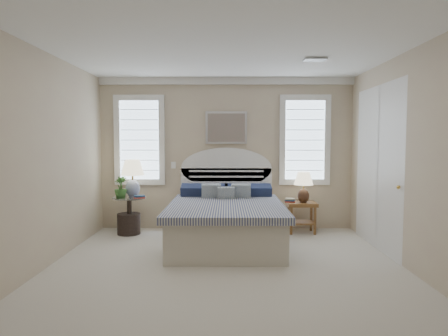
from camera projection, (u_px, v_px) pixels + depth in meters
floor at (226, 274)px, 4.76m from camera, size 4.50×5.00×0.01m
ceiling at (226, 44)px, 4.58m from camera, size 4.50×5.00×0.01m
wall_back at (226, 154)px, 7.16m from camera, size 4.50×0.02×2.70m
wall_left at (35, 161)px, 4.69m from camera, size 0.02×5.00×2.70m
wall_right at (418, 161)px, 4.65m from camera, size 0.02×5.00×2.70m
crown_molding at (226, 81)px, 7.03m from camera, size 4.50×0.08×0.12m
hvac_vent at (315, 60)px, 5.37m from camera, size 0.30×0.20×0.02m
switch_plate at (173, 165)px, 7.17m from camera, size 0.08×0.01×0.12m
window_left at (140, 140)px, 7.14m from camera, size 0.90×0.06×1.60m
window_right at (305, 140)px, 7.12m from camera, size 0.90×0.06×1.60m
painting at (226, 128)px, 7.09m from camera, size 0.74×0.04×0.58m
closet_door at (378, 167)px, 5.86m from camera, size 0.02×1.80×2.40m
bed at (226, 218)px, 6.19m from camera, size 1.72×2.28×1.47m
side_table_left at (129, 211)px, 6.79m from camera, size 0.56×0.56×0.63m
nightstand_right at (301, 211)px, 6.87m from camera, size 0.50×0.40×0.53m
floor_pot at (129, 224)px, 6.79m from camera, size 0.39×0.39×0.35m
lamp_left at (133, 174)px, 6.79m from camera, size 0.52×0.52×0.65m
lamp_right at (304, 184)px, 6.81m from camera, size 0.41×0.41×0.53m
potted_plant at (121, 187)px, 6.66m from camera, size 0.25×0.25×0.36m
books_left at (139, 197)px, 6.65m from camera, size 0.22×0.19×0.05m
books_right at (290, 200)px, 6.86m from camera, size 0.20×0.17×0.07m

